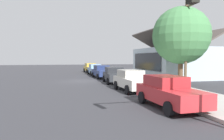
{
  "coord_description": "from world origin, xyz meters",
  "views": [
    {
      "loc": [
        23.27,
        -2.44,
        2.5
      ],
      "look_at": [
        -1.97,
        3.63,
        1.06
      ],
      "focal_mm": 34.49,
      "sensor_mm": 36.0,
      "label": 1
    }
  ],
  "objects": [
    {
      "name": "shade_tree",
      "position": [
        5.54,
        8.32,
        4.55
      ],
      "size": [
        5.22,
        5.22,
        7.17
      ],
      "color": "brown",
      "rests_on": "ground"
    },
    {
      "name": "car_ivory",
      "position": [
        7.86,
        2.82,
        0.81
      ],
      "size": [
        4.4,
        2.09,
        1.59
      ],
      "rotation": [
        0.0,
        0.0,
        0.04
      ],
      "color": "silver",
      "rests_on": "ground"
    },
    {
      "name": "storefront_building",
      "position": [
        -2.03,
        11.98,
        2.03
      ],
      "size": [
        10.86,
        8.03,
        5.96
      ],
      "color": "#ADBCC6",
      "rests_on": "ground"
    },
    {
      "name": "utility_pole_wooden",
      "position": [
        6.55,
        8.2,
        3.93
      ],
      "size": [
        1.8,
        0.24,
        7.5
      ],
      "color": "brown",
      "rests_on": "ground"
    },
    {
      "name": "car_skyblue",
      "position": [
        -8.44,
        2.61,
        0.81
      ],
      "size": [
        4.51,
        1.98,
        1.59
      ],
      "rotation": [
        0.0,
        0.0,
        0.01
      ],
      "color": "#8CB7E0",
      "rests_on": "ground"
    },
    {
      "name": "car_mustard",
      "position": [
        -14.23,
        2.71,
        0.82
      ],
      "size": [
        4.97,
        2.18,
        1.59
      ],
      "rotation": [
        0.0,
        0.0,
        0.04
      ],
      "color": "gold",
      "rests_on": "ground"
    },
    {
      "name": "car_charcoal",
      "position": [
        2.35,
        2.85,
        0.81
      ],
      "size": [
        4.43,
        2.19,
        1.59
      ],
      "rotation": [
        0.0,
        0.0,
        -0.05
      ],
      "color": "#2D3035",
      "rests_on": "ground"
    },
    {
      "name": "ground_plane",
      "position": [
        0.0,
        0.0,
        0.0
      ],
      "size": [
        120.0,
        120.0,
        0.0
      ],
      "primitive_type": "plane",
      "color": "#38383D"
    },
    {
      "name": "car_navy",
      "position": [
        -3.29,
        2.65,
        0.82
      ],
      "size": [
        4.91,
        2.16,
        1.59
      ],
      "rotation": [
        0.0,
        0.0,
        0.04
      ],
      "color": "navy",
      "rests_on": "ground"
    },
    {
      "name": "sidewalk_curb",
      "position": [
        0.0,
        5.6,
        0.08
      ],
      "size": [
        60.0,
        4.2,
        0.16
      ],
      "primitive_type": "cube",
      "color": "#B2AFA8",
      "rests_on": "ground"
    },
    {
      "name": "car_cherry",
      "position": [
        13.5,
        2.85,
        0.81
      ],
      "size": [
        4.53,
        2.1,
        1.59
      ],
      "rotation": [
        0.0,
        0.0,
        0.04
      ],
      "color": "red",
      "rests_on": "ground"
    },
    {
      "name": "fire_hydrant_red",
      "position": [
        0.83,
        4.2,
        0.5
      ],
      "size": [
        0.22,
        0.22,
        0.71
      ],
      "color": "red",
      "rests_on": "sidewalk_curb"
    }
  ]
}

